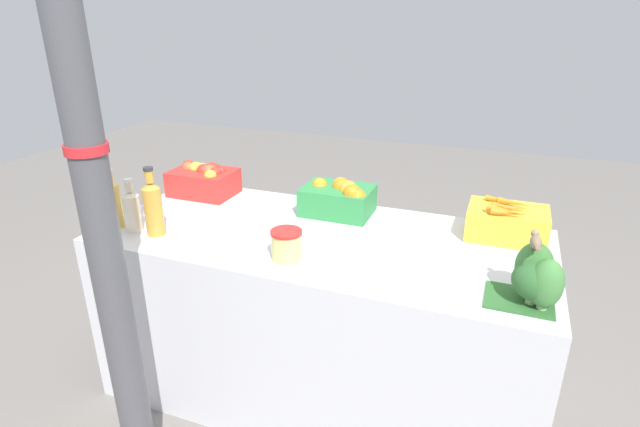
{
  "coord_description": "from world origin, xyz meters",
  "views": [
    {
      "loc": [
        0.7,
        -1.83,
        1.73
      ],
      "look_at": [
        0.0,
        0.0,
        0.93
      ],
      "focal_mm": 28.0,
      "sensor_mm": 36.0,
      "label": 1
    }
  ],
  "objects_px": {
    "support_pole": "(88,159)",
    "sparrow_bird": "(536,241)",
    "apple_crate": "(204,179)",
    "orange_crate": "(340,197)",
    "carrot_crate": "(507,222)",
    "pickle_jar": "(287,245)",
    "juice_bottle_golden": "(113,203)",
    "juice_bottle_cloudy": "(132,209)",
    "juice_bottle_amber": "(153,207)",
    "broccoli_pile": "(538,278)"
  },
  "relations": [
    {
      "from": "support_pole",
      "to": "apple_crate",
      "type": "relative_size",
      "value": 8.14
    },
    {
      "from": "orange_crate",
      "to": "juice_bottle_amber",
      "type": "relative_size",
      "value": 1.07
    },
    {
      "from": "juice_bottle_cloudy",
      "to": "sparrow_bird",
      "type": "height_order",
      "value": "sparrow_bird"
    },
    {
      "from": "juice_bottle_cloudy",
      "to": "juice_bottle_amber",
      "type": "bearing_deg",
      "value": 0.0
    },
    {
      "from": "juice_bottle_cloudy",
      "to": "apple_crate",
      "type": "bearing_deg",
      "value": 87.12
    },
    {
      "from": "juice_bottle_amber",
      "to": "sparrow_bird",
      "type": "xyz_separation_m",
      "value": [
        1.5,
        -0.01,
        0.1
      ]
    },
    {
      "from": "juice_bottle_golden",
      "to": "orange_crate",
      "type": "bearing_deg",
      "value": 29.95
    },
    {
      "from": "support_pole",
      "to": "sparrow_bird",
      "type": "relative_size",
      "value": 19.39
    },
    {
      "from": "support_pole",
      "to": "juice_bottle_golden",
      "type": "relative_size",
      "value": 9.74
    },
    {
      "from": "apple_crate",
      "to": "juice_bottle_amber",
      "type": "height_order",
      "value": "juice_bottle_amber"
    },
    {
      "from": "carrot_crate",
      "to": "pickle_jar",
      "type": "distance_m",
      "value": 0.94
    },
    {
      "from": "support_pole",
      "to": "pickle_jar",
      "type": "relative_size",
      "value": 21.24
    },
    {
      "from": "juice_bottle_golden",
      "to": "apple_crate",
      "type": "bearing_deg",
      "value": 76.3
    },
    {
      "from": "orange_crate",
      "to": "juice_bottle_cloudy",
      "type": "xyz_separation_m",
      "value": [
        -0.78,
        -0.51,
        0.02
      ]
    },
    {
      "from": "support_pole",
      "to": "sparrow_bird",
      "type": "distance_m",
      "value": 1.41
    },
    {
      "from": "support_pole",
      "to": "carrot_crate",
      "type": "xyz_separation_m",
      "value": [
        1.22,
        0.99,
        -0.42
      ]
    },
    {
      "from": "juice_bottle_cloudy",
      "to": "pickle_jar",
      "type": "height_order",
      "value": "juice_bottle_cloudy"
    },
    {
      "from": "sparrow_bird",
      "to": "juice_bottle_golden",
      "type": "bearing_deg",
      "value": 84.41
    },
    {
      "from": "support_pole",
      "to": "sparrow_bird",
      "type": "height_order",
      "value": "support_pole"
    },
    {
      "from": "juice_bottle_golden",
      "to": "sparrow_bird",
      "type": "relative_size",
      "value": 1.99
    },
    {
      "from": "juice_bottle_amber",
      "to": "juice_bottle_cloudy",
      "type": "bearing_deg",
      "value": -180.0
    },
    {
      "from": "orange_crate",
      "to": "juice_bottle_amber",
      "type": "xyz_separation_m",
      "value": [
        -0.67,
        -0.51,
        0.04
      ]
    },
    {
      "from": "apple_crate",
      "to": "juice_bottle_cloudy",
      "type": "relative_size",
      "value": 1.36
    },
    {
      "from": "juice_bottle_cloudy",
      "to": "sparrow_bird",
      "type": "relative_size",
      "value": 1.76
    },
    {
      "from": "carrot_crate",
      "to": "juice_bottle_golden",
      "type": "distance_m",
      "value": 1.71
    },
    {
      "from": "juice_bottle_amber",
      "to": "sparrow_bird",
      "type": "bearing_deg",
      "value": -0.56
    },
    {
      "from": "broccoli_pile",
      "to": "pickle_jar",
      "type": "relative_size",
      "value": 1.92
    },
    {
      "from": "orange_crate",
      "to": "juice_bottle_golden",
      "type": "distance_m",
      "value": 1.02
    },
    {
      "from": "juice_bottle_cloudy",
      "to": "sparrow_bird",
      "type": "bearing_deg",
      "value": -0.52
    },
    {
      "from": "apple_crate",
      "to": "juice_bottle_cloudy",
      "type": "bearing_deg",
      "value": -92.88
    },
    {
      "from": "juice_bottle_amber",
      "to": "sparrow_bird",
      "type": "height_order",
      "value": "juice_bottle_amber"
    },
    {
      "from": "carrot_crate",
      "to": "apple_crate",
      "type": "bearing_deg",
      "value": 179.78
    },
    {
      "from": "juice_bottle_amber",
      "to": "juice_bottle_golden",
      "type": "bearing_deg",
      "value": 180.0
    },
    {
      "from": "apple_crate",
      "to": "orange_crate",
      "type": "relative_size",
      "value": 1.0
    },
    {
      "from": "juice_bottle_golden",
      "to": "sparrow_bird",
      "type": "height_order",
      "value": "juice_bottle_golden"
    },
    {
      "from": "broccoli_pile",
      "to": "juice_bottle_cloudy",
      "type": "relative_size",
      "value": 1.0
    },
    {
      "from": "support_pole",
      "to": "pickle_jar",
      "type": "bearing_deg",
      "value": 48.08
    },
    {
      "from": "support_pole",
      "to": "juice_bottle_amber",
      "type": "distance_m",
      "value": 0.63
    },
    {
      "from": "juice_bottle_golden",
      "to": "sparrow_bird",
      "type": "distance_m",
      "value": 1.71
    },
    {
      "from": "carrot_crate",
      "to": "juice_bottle_cloudy",
      "type": "relative_size",
      "value": 1.36
    },
    {
      "from": "juice_bottle_amber",
      "to": "apple_crate",
      "type": "bearing_deg",
      "value": 99.83
    },
    {
      "from": "support_pole",
      "to": "juice_bottle_cloudy",
      "type": "distance_m",
      "value": 0.69
    },
    {
      "from": "juice_bottle_golden",
      "to": "juice_bottle_cloudy",
      "type": "height_order",
      "value": "juice_bottle_golden"
    },
    {
      "from": "carrot_crate",
      "to": "pickle_jar",
      "type": "bearing_deg",
      "value": -146.98
    },
    {
      "from": "support_pole",
      "to": "carrot_crate",
      "type": "height_order",
      "value": "support_pole"
    },
    {
      "from": "carrot_crate",
      "to": "pickle_jar",
      "type": "height_order",
      "value": "carrot_crate"
    },
    {
      "from": "orange_crate",
      "to": "carrot_crate",
      "type": "distance_m",
      "value": 0.75
    },
    {
      "from": "broccoli_pile",
      "to": "sparrow_bird",
      "type": "distance_m",
      "value": 0.13
    },
    {
      "from": "apple_crate",
      "to": "juice_bottle_cloudy",
      "type": "xyz_separation_m",
      "value": [
        -0.03,
        -0.51,
        0.02
      ]
    },
    {
      "from": "orange_crate",
      "to": "carrot_crate",
      "type": "height_order",
      "value": "orange_crate"
    }
  ]
}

